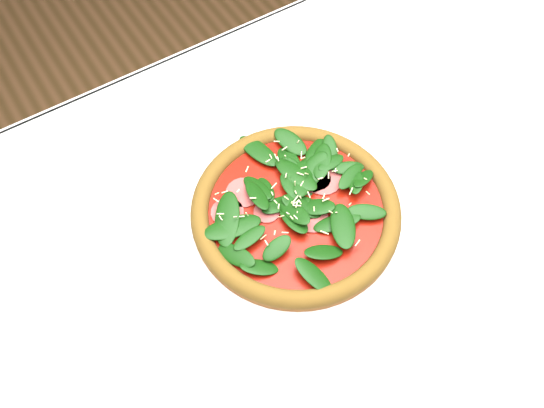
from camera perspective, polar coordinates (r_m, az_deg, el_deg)
ground at (r=1.52m, az=3.39°, el=-16.16°), size 6.00×6.00×0.00m
dining_table at (r=0.91m, az=5.44°, el=-5.06°), size 1.21×0.81×0.75m
plate at (r=0.82m, az=2.22°, el=-1.15°), size 0.33×0.33×0.01m
pizza at (r=0.80m, az=2.26°, el=-0.47°), size 0.30×0.30×0.04m
saucer_far at (r=1.11m, az=20.57°, el=14.49°), size 0.15×0.15×0.01m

